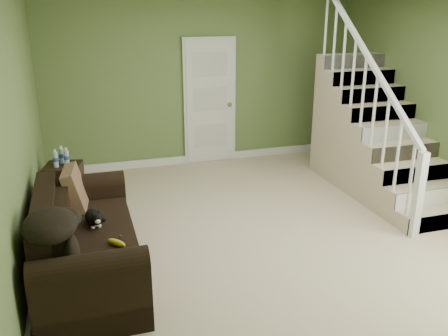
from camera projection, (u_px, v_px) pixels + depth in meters
floor at (265, 231)px, 5.50m from camera, size 5.00×5.50×0.01m
wall_back at (203, 83)px, 7.56m from camera, size 5.00×0.04×2.60m
wall_left at (18, 140)px, 4.38m from camera, size 0.04×5.50×2.60m
baseboard_back at (204, 158)px, 7.94m from camera, size 5.00×0.04×0.12m
baseboard_left at (38, 258)px, 4.79m from camera, size 0.04×5.50×0.12m
baseboard_right at (441, 201)px, 6.18m from camera, size 0.04×5.50×0.12m
door at (210, 102)px, 7.65m from camera, size 0.86×0.12×2.02m
staircase at (371, 142)px, 6.73m from camera, size 1.00×2.51×2.82m
sofa at (83, 245)px, 4.51m from camera, size 0.90×2.09×0.83m
side_table at (65, 183)px, 6.19m from camera, size 0.53×0.53×0.76m
cat at (94, 218)px, 4.60m from camera, size 0.24×0.43×0.21m
banana at (117, 243)px, 4.23m from camera, size 0.18×0.19×0.06m
throw_pillow at (76, 190)px, 5.02m from camera, size 0.29×0.51×0.50m
throw_blanket at (50, 225)px, 3.70m from camera, size 0.43×0.56×0.23m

